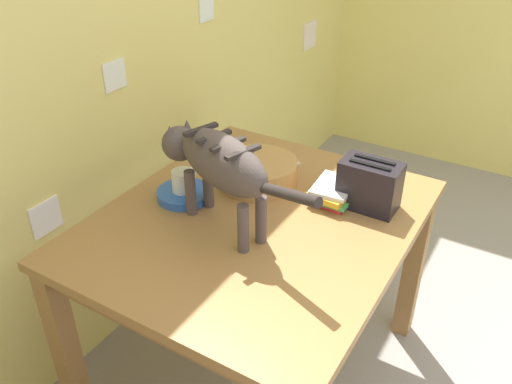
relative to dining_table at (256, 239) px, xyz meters
name	(u,v)px	position (x,y,z in m)	size (l,w,h in m)	color
wall_rear	(85,38)	(0.01, 0.70, 0.59)	(5.04, 0.11, 2.50)	#E8D871
dining_table	(256,239)	(0.00, 0.00, 0.00)	(1.14, 0.98, 0.75)	olive
cat	(217,162)	(-0.09, 0.09, 0.32)	(0.27, 0.67, 0.33)	#514540
saucer_bowl	(184,194)	(-0.03, 0.28, 0.11)	(0.19, 0.19, 0.03)	#295AB4
coffee_mug	(183,180)	(-0.02, 0.28, 0.16)	(0.12, 0.08, 0.08)	white
magazine	(260,171)	(0.28, 0.15, 0.09)	(0.30, 0.18, 0.01)	beige
book_stack	(335,192)	(0.24, -0.18, 0.12)	(0.20, 0.15, 0.06)	red
wicker_basket	(258,172)	(0.20, 0.11, 0.14)	(0.29, 0.29, 0.09)	#AE8042
toaster	(370,185)	(0.26, -0.29, 0.18)	(0.12, 0.20, 0.18)	black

